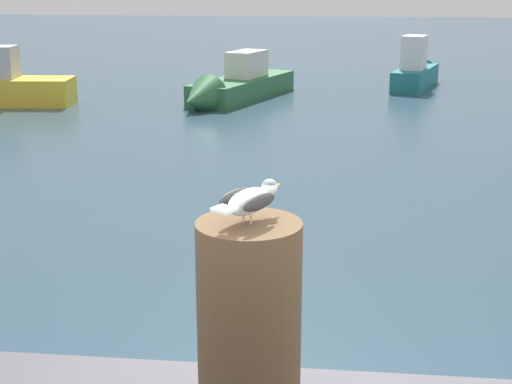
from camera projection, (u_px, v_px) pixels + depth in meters
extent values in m
cylinder|color=#4C3823|center=(249.00, 329.00, 2.99)|extent=(0.42, 0.42, 0.90)
cylinder|color=tan|center=(251.00, 220.00, 2.84)|extent=(0.01, 0.01, 0.04)
cylinder|color=tan|center=(244.00, 218.00, 2.86)|extent=(0.01, 0.01, 0.04)
ellipsoid|color=silver|center=(249.00, 201.00, 2.84)|extent=(0.20, 0.24, 0.10)
sphere|color=silver|center=(270.00, 187.00, 2.93)|extent=(0.06, 0.06, 0.06)
cone|color=gold|center=(278.00, 185.00, 2.98)|extent=(0.04, 0.05, 0.02)
cube|color=silver|center=(224.00, 209.00, 2.73)|extent=(0.10, 0.10, 0.01)
ellipsoid|color=#2A2A2A|center=(259.00, 202.00, 2.80)|extent=(0.13, 0.18, 0.06)
ellipsoid|color=#2A2A2A|center=(235.00, 197.00, 2.86)|extent=(0.13, 0.18, 0.06)
cube|color=#1E7075|center=(415.00, 78.00, 22.57)|extent=(1.69, 3.14, 0.60)
cone|color=#1E7075|center=(426.00, 70.00, 24.08)|extent=(0.96, 0.96, 0.77)
cube|color=white|center=(414.00, 52.00, 22.01)|extent=(0.85, 1.00, 0.98)
cube|color=#2D6B3D|center=(243.00, 88.00, 20.69)|extent=(2.59, 4.36, 0.56)
cone|color=#2D6B3D|center=(198.00, 99.00, 18.62)|extent=(1.41, 1.41, 1.10)
cube|color=silver|center=(247.00, 64.00, 20.72)|extent=(1.12, 1.45, 0.71)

